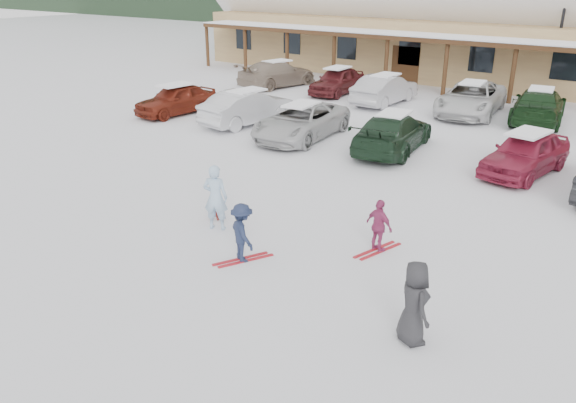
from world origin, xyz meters
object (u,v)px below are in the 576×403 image
Objects in this scene: parked_car_0 at (176,99)px; parked_car_7 at (277,74)px; bystander_dark at (414,303)px; parked_car_2 at (301,121)px; parked_car_11 at (539,106)px; parked_car_8 at (337,81)px; parked_car_10 at (471,98)px; toddler_red at (214,205)px; child_navy at (242,233)px; lamp_post at (562,25)px; parked_car_9 at (385,89)px; day_lodge at (414,11)px; parked_car_1 at (247,107)px; child_magenta at (379,226)px; adult_skier at (216,197)px; parked_car_4 at (526,153)px; parked_car_3 at (393,132)px.

parked_car_7 is at bearing 97.72° from parked_car_0.
parked_car_2 is (-9.56, 10.06, -0.11)m from bystander_dark.
parked_car_7 is (-7.72, 8.46, 0.05)m from parked_car_2.
bystander_dark is 18.72m from parked_car_11.
parked_car_8 is 0.78× the size of parked_car_10.
parked_car_2 is 9.43m from parked_car_8.
bystander_dark is (6.75, -1.93, 0.39)m from toddler_red.
child_navy reaches higher than toddler_red.
lamp_post is 1.56× the size of parked_car_8.
day_lodge is at bearing -70.39° from parked_car_9.
parked_car_9 is at bearing 177.32° from parked_car_10.
parked_car_0 is at bearing 8.75° from bystander_dark.
parked_car_11 is at bearing -43.24° from day_lodge.
parked_car_0 is 9.47m from parked_car_8.
day_lodge is at bearing -25.35° from bystander_dark.
parked_car_0 is 0.91× the size of parked_car_9.
lamp_post is 1.29× the size of parked_car_7.
lamp_post reaches higher than parked_car_1.
parked_car_9 is at bearing 86.48° from parked_car_2.
child_navy reaches higher than child_magenta.
lamp_post is at bearing -71.69° from child_magenta.
child_navy is at bearing 74.26° from parked_car_11.
adult_skier is (7.45, -27.62, -3.06)m from day_lodge.
day_lodge is at bearing 88.71° from parked_car_8.
parked_car_4 reaches higher than parked_car_0.
child_magenta is 0.31× the size of parked_car_8.
parked_car_11 is (-0.26, 15.69, 0.09)m from child_magenta.
parked_car_9 reaches higher than parked_car_4.
toddler_red is 7.04m from bystander_dark.
adult_skier reaches higher than parked_car_10.
adult_skier is 0.43× the size of parked_car_0.
parked_car_3 is at bearing -112.63° from toddler_red.
parked_car_1 is 8.22m from parked_car_8.
day_lodge is at bearing 133.80° from parked_car_4.
parked_car_1 is 0.84× the size of parked_car_10.
parked_car_11 is (-1.49, 7.67, 0.05)m from parked_car_4.
bystander_dark is (6.25, -1.50, -0.07)m from adult_skier.
child_magenta is 13.12m from parked_car_1.
parked_car_0 is 0.90× the size of parked_car_1.
parked_car_10 reaches higher than child_navy.
child_navy is 10.17m from parked_car_3.
bystander_dark is 19.57m from parked_car_0.
parked_car_2 is at bearing 178.25° from parked_car_1.
child_navy is 10.76m from parked_car_2.
parked_car_3 is at bearing 155.37° from parked_car_7.
parked_car_4 is at bearing -45.43° from bystander_dark.
toddler_red is 8.78m from parked_car_3.
child_navy is 0.29× the size of parked_car_3.
parked_car_4 is at bearing 91.77° from parked_car_11.
parked_car_7 is 1.21× the size of parked_car_8.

